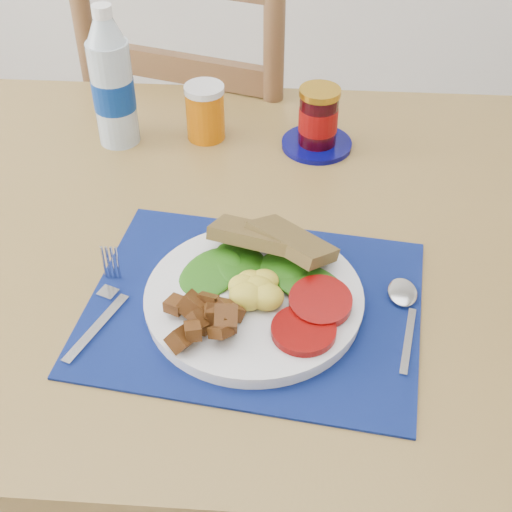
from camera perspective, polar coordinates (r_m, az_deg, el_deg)
The scene contains 9 objects.
table at distance 1.14m, azimuth -8.82°, elevation -0.96°, with size 1.40×0.90×0.75m.
chair_far at distance 1.63m, azimuth -4.02°, elevation 11.46°, with size 0.56×0.55×1.24m.
placemat at distance 0.94m, azimuth -0.17°, elevation -3.98°, with size 0.43×0.34×0.00m, color black.
breakfast_plate at distance 0.92m, azimuth -0.53°, elevation -3.20°, with size 0.28×0.28×0.07m.
fork at distance 0.96m, azimuth -12.06°, elevation -3.86°, with size 0.06×0.18×0.00m.
spoon at distance 0.95m, azimuth 11.75°, elevation -4.11°, with size 0.04×0.17×0.00m.
water_bottle at distance 1.24m, azimuth -11.41°, elevation 13.28°, with size 0.07×0.07×0.24m.
juice_glass at distance 1.26m, azimuth -4.08°, elevation 11.31°, with size 0.07×0.07×0.09m, color #CC6405.
jam_on_saucer at distance 1.23m, azimuth 4.99°, elevation 10.65°, with size 0.12×0.12×0.11m.
Camera 1 is at (0.23, -0.62, 1.42)m, focal length 50.00 mm.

